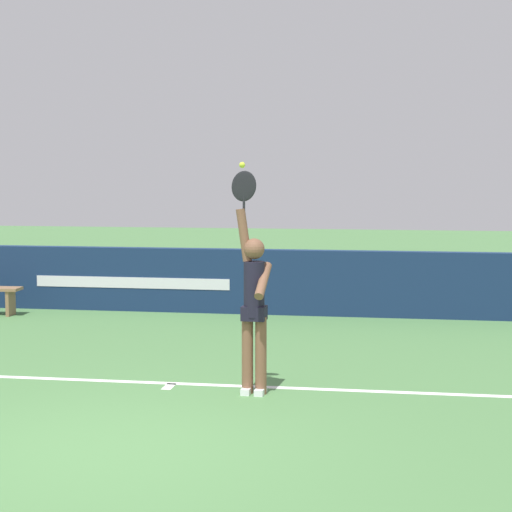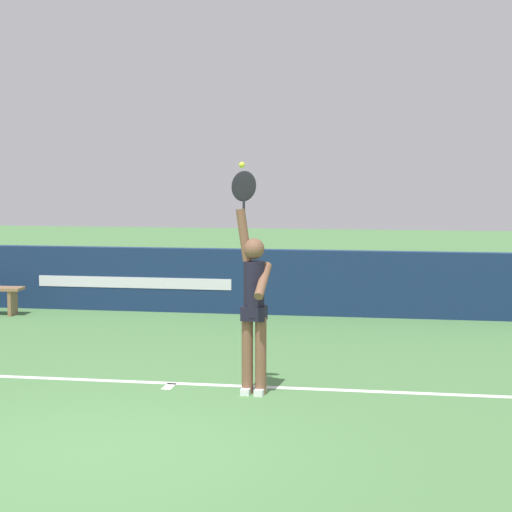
# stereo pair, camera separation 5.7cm
# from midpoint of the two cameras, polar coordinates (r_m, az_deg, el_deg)

# --- Properties ---
(ground_plane) EXTENTS (60.00, 60.00, 0.00)m
(ground_plane) POSITION_cam_midpoint_polar(r_m,az_deg,el_deg) (8.37, -9.59, -11.99)
(ground_plane) COLOR #4C7C45
(court_lines) EXTENTS (12.11, 5.13, 0.00)m
(court_lines) POSITION_cam_midpoint_polar(r_m,az_deg,el_deg) (8.34, -9.68, -12.05)
(court_lines) COLOR white
(court_lines) RESTS_ON ground
(back_wall) EXTENTS (16.62, 0.24, 1.13)m
(back_wall) POSITION_cam_midpoint_polar(r_m,az_deg,el_deg) (15.54, -0.39, -1.64)
(back_wall) COLOR navy
(back_wall) RESTS_ON ground
(tennis_player) EXTENTS (0.46, 0.50, 2.52)m
(tennis_player) POSITION_cam_midpoint_polar(r_m,az_deg,el_deg) (9.92, 0.01, -2.94)
(tennis_player) COLOR brown
(tennis_player) RESTS_ON ground
(tennis_ball) EXTENTS (0.07, 0.07, 0.07)m
(tennis_ball) POSITION_cam_midpoint_polar(r_m,az_deg,el_deg) (9.60, -0.74, 5.86)
(tennis_ball) COLOR #D3E536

